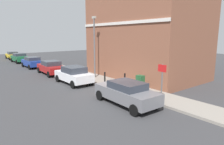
# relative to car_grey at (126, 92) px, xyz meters

# --- Properties ---
(ground) EXTENTS (80.00, 80.00, 0.00)m
(ground) POSITION_rel_car_grey_xyz_m (0.41, 1.67, -0.76)
(ground) COLOR #38383A
(sidewalk) EXTENTS (2.22, 30.00, 0.15)m
(sidewalk) POSITION_rel_car_grey_xyz_m (2.50, 7.67, -0.68)
(sidewalk) COLOR gray
(sidewalk) RESTS_ON ground
(corner_building) EXTENTS (7.18, 10.82, 8.27)m
(corner_building) POSITION_rel_car_grey_xyz_m (7.15, 5.08, 3.38)
(corner_building) COLOR brown
(corner_building) RESTS_ON ground
(car_grey) EXTENTS (1.97, 4.40, 1.43)m
(car_grey) POSITION_rel_car_grey_xyz_m (0.00, 0.00, 0.00)
(car_grey) COLOR slate
(car_grey) RESTS_ON ground
(car_white) EXTENTS (1.91, 4.01, 1.51)m
(car_white) POSITION_rel_car_grey_xyz_m (0.02, 6.76, 0.02)
(car_white) COLOR silver
(car_white) RESTS_ON ground
(car_red) EXTENTS (2.04, 4.35, 1.45)m
(car_red) POSITION_rel_car_grey_xyz_m (0.14, 12.11, 0.00)
(car_red) COLOR maroon
(car_red) RESTS_ON ground
(car_blue) EXTENTS (1.88, 3.94, 1.40)m
(car_blue) POSITION_rel_car_grey_xyz_m (-0.09, 17.98, -0.01)
(car_blue) COLOR navy
(car_blue) RESTS_ON ground
(car_green) EXTENTS (1.95, 4.12, 1.43)m
(car_green) POSITION_rel_car_grey_xyz_m (-0.05, 24.45, -0.01)
(car_green) COLOR #195933
(car_green) RESTS_ON ground
(car_yellow) EXTENTS (1.82, 4.11, 1.32)m
(car_yellow) POSITION_rel_car_grey_xyz_m (0.11, 29.99, -0.07)
(car_yellow) COLOR gold
(car_yellow) RESTS_ON ground
(utility_cabinet) EXTENTS (0.46, 0.61, 1.15)m
(utility_cabinet) POSITION_rel_car_grey_xyz_m (2.47, 1.22, -0.08)
(utility_cabinet) COLOR #1E4C28
(utility_cabinet) RESTS_ON sidewalk
(bollard_near_cabinet) EXTENTS (0.14, 0.14, 1.04)m
(bollard_near_cabinet) POSITION_rel_car_grey_xyz_m (2.57, 2.99, -0.05)
(bollard_near_cabinet) COLOR black
(bollard_near_cabinet) RESTS_ON sidewalk
(bollard_far_kerb) EXTENTS (0.14, 0.14, 1.04)m
(bollard_far_kerb) POSITION_rel_car_grey_xyz_m (1.64, 4.42, -0.05)
(bollard_far_kerb) COLOR black
(bollard_far_kerb) RESTS_ON sidewalk
(street_sign) EXTENTS (0.08, 0.60, 2.30)m
(street_sign) POSITION_rel_car_grey_xyz_m (1.79, -1.20, 0.90)
(street_sign) COLOR #59595B
(street_sign) RESTS_ON sidewalk
(lamppost) EXTENTS (0.20, 0.44, 5.72)m
(lamppost) POSITION_rel_car_grey_xyz_m (2.59, 7.33, 2.55)
(lamppost) COLOR #59595B
(lamppost) RESTS_ON sidewalk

